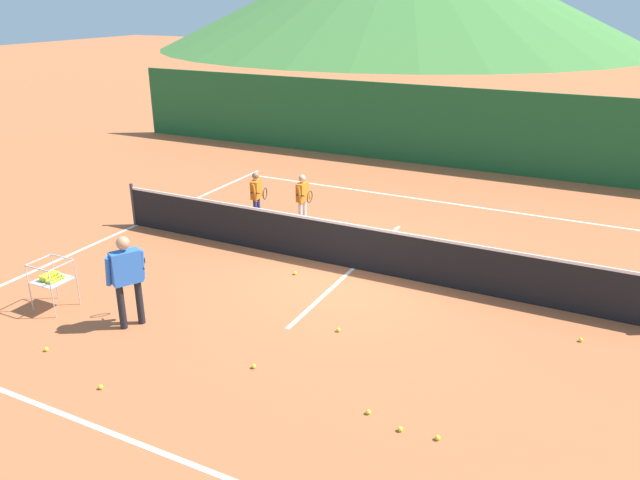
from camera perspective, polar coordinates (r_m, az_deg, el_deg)
name	(u,v)px	position (r m, az deg, el deg)	size (l,w,h in m)	color
ground_plane	(353,268)	(12.84, 3.08, -2.63)	(120.00, 120.00, 0.00)	#BC6038
line_baseline_near	(155,450)	(8.38, -15.00, -18.19)	(11.64, 0.08, 0.01)	white
line_baseline_far	(428,200)	(17.35, 9.90, 3.64)	(11.64, 0.08, 0.01)	white
line_sideline_west	(137,225)	(15.88, -16.52, 1.35)	(0.08, 11.26, 0.01)	white
line_service_center	(353,268)	(12.83, 3.08, -2.62)	(0.08, 5.58, 0.01)	white
tennis_net	(354,246)	(12.64, 3.13, -0.56)	(11.80, 0.08, 1.05)	#333338
instructor	(127,273)	(10.75, -17.38, -2.92)	(0.53, 0.82, 1.64)	black
student_0	(257,193)	(15.22, -5.87, 4.36)	(0.52, 0.57, 1.29)	navy
student_1	(303,195)	(14.97, -1.60, 4.14)	(0.42, 0.61, 1.28)	silver
ball_cart	(51,278)	(12.00, -23.52, -3.20)	(0.58, 0.58, 0.90)	#B7B7BC
tennis_ball_1	(368,412)	(8.68, 4.48, -15.52)	(0.07, 0.07, 0.07)	yellow
tennis_ball_2	(338,330)	(10.50, 1.71, -8.28)	(0.07, 0.07, 0.07)	yellow
tennis_ball_3	(400,429)	(8.44, 7.40, -16.90)	(0.07, 0.07, 0.07)	yellow
tennis_ball_4	(254,366)	(9.61, -6.12, -11.50)	(0.07, 0.07, 0.07)	yellow
tennis_ball_5	(438,438)	(8.38, 10.79, -17.47)	(0.07, 0.07, 0.07)	yellow
tennis_ball_6	(295,273)	(12.53, -2.31, -3.07)	(0.07, 0.07, 0.07)	yellow
tennis_ball_7	(581,340)	(11.07, 22.91, -8.47)	(0.07, 0.07, 0.07)	yellow
tennis_ball_8	(46,349)	(10.88, -23.92, -9.19)	(0.07, 0.07, 0.07)	yellow
tennis_ball_9	(101,387)	(9.65, -19.56, -12.65)	(0.07, 0.07, 0.07)	yellow
windscreen_fence	(466,129)	(20.52, 13.28, 9.91)	(25.60, 0.08, 2.59)	#1E5B2D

